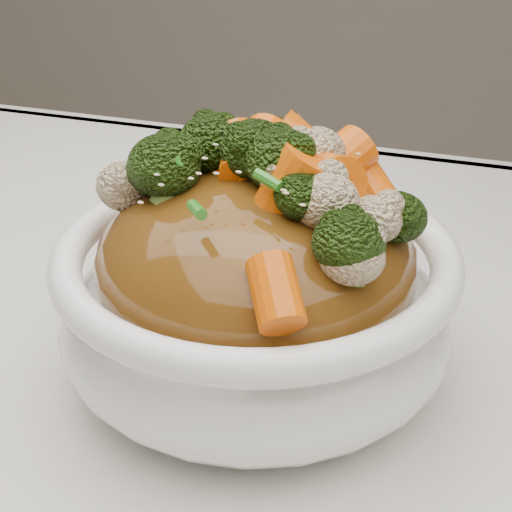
% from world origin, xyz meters
% --- Properties ---
extents(tablecloth, '(1.20, 0.80, 0.04)m').
position_xyz_m(tablecloth, '(0.00, 0.00, 0.73)').
color(tablecloth, silver).
rests_on(tablecloth, dining_table).
extents(bowl, '(0.22, 0.22, 0.08)m').
position_xyz_m(bowl, '(0.01, 0.04, 0.79)').
color(bowl, white).
rests_on(bowl, tablecloth).
extents(sauce_base, '(0.18, 0.18, 0.09)m').
position_xyz_m(sauce_base, '(0.01, 0.04, 0.82)').
color(sauce_base, '#5C350F').
rests_on(sauce_base, bowl).
extents(carrots, '(0.18, 0.18, 0.05)m').
position_xyz_m(carrots, '(0.01, 0.04, 0.88)').
color(carrots, '#F56207').
rests_on(carrots, sauce_base).
extents(broccoli, '(0.18, 0.18, 0.04)m').
position_xyz_m(broccoli, '(0.01, 0.04, 0.88)').
color(broccoli, black).
rests_on(broccoli, sauce_base).
extents(cauliflower, '(0.18, 0.18, 0.04)m').
position_xyz_m(cauliflower, '(0.01, 0.04, 0.88)').
color(cauliflower, beige).
rests_on(cauliflower, sauce_base).
extents(scallions, '(0.13, 0.13, 0.02)m').
position_xyz_m(scallions, '(0.01, 0.04, 0.88)').
color(scallions, '#27781B').
rests_on(scallions, sauce_base).
extents(sesame_seeds, '(0.16, 0.16, 0.01)m').
position_xyz_m(sesame_seeds, '(0.01, 0.04, 0.88)').
color(sesame_seeds, beige).
rests_on(sesame_seeds, sauce_base).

